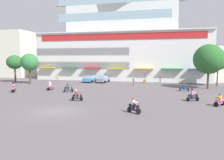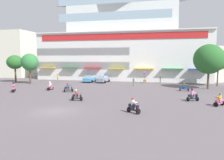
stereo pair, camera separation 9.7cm
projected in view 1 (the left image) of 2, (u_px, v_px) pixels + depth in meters
The scene contains 21 objects.
ground_plane at pixel (95, 92), 34.57m from camera, with size 128.00×128.00×0.00m, color #60575C.
colonial_building at pixel (123, 41), 56.98m from camera, with size 41.71×19.55×22.81m.
flank_building_left at pixel (20, 54), 65.65m from camera, with size 8.95×11.94×13.07m.
plaza_tree_0 at pixel (15, 62), 48.44m from camera, with size 3.48×3.58×6.03m.
plaza_tree_1 at pixel (209, 59), 37.74m from camera, with size 5.19×5.45×7.74m.
plaza_tree_2 at pixel (30, 62), 45.45m from camera, with size 3.63×3.25×6.31m.
plaza_tree_3 at pixel (218, 60), 41.59m from camera, with size 4.08×4.37×6.97m.
parked_car_0 at pixel (90, 79), 49.47m from camera, with size 2.47×4.45×1.46m.
parked_car_1 at pixel (103, 79), 48.58m from camera, with size 2.43×4.48×1.49m.
scooter_rider_0 at pixel (134, 107), 21.21m from camera, with size 1.40×1.14×1.54m.
scooter_rider_1 at pixel (77, 96), 27.47m from camera, with size 1.35×0.63×1.46m.
scooter_rider_2 at pixel (13, 88), 34.67m from camera, with size 1.22×1.52×1.47m.
scooter_rider_3 at pixel (193, 96), 27.24m from camera, with size 1.52×1.08×1.57m.
scooter_rider_4 at pixel (220, 101), 24.40m from camera, with size 1.34×1.43×1.50m.
scooter_rider_5 at pixel (50, 86), 36.75m from camera, with size 0.56×1.40×1.50m.
scooter_rider_8 at pixel (68, 88), 34.59m from camera, with size 1.52×0.96×1.48m.
scooter_rider_9 at pixel (184, 87), 35.75m from camera, with size 1.55×0.79×1.50m.
pedestrian_0 at pixel (57, 77), 51.60m from camera, with size 0.43×0.43×1.74m.
pedestrian_1 at pixel (134, 81), 41.92m from camera, with size 0.38×0.38×1.68m.
pedestrian_2 at pixel (160, 79), 47.36m from camera, with size 0.40×0.40×1.65m.
balloon_vendor_cart at pixel (144, 79), 47.32m from camera, with size 0.70×0.96×2.54m.
Camera 1 is at (10.45, -19.70, 5.27)m, focal length 35.21 mm.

